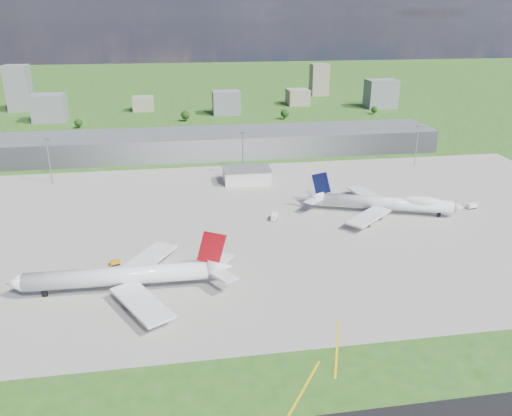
{
  "coord_description": "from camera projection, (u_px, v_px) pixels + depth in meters",
  "views": [
    {
      "loc": [
        -27.49,
        -170.7,
        91.14
      ],
      "look_at": [
        5.38,
        36.16,
        9.0
      ],
      "focal_mm": 35.0,
      "sensor_mm": 36.0,
      "label": 1
    }
  ],
  "objects": [
    {
      "name": "bldg_e",
      "position": [
        381.0,
        94.0,
        509.65
      ],
      "size": [
        30.0,
        22.0,
        28.0
      ],
      "primitive_type": "cube",
      "color": "slate",
      "rests_on": "ground"
    },
    {
      "name": "tree_c",
      "position": [
        185.0,
        115.0,
        446.63
      ],
      "size": [
        8.1,
        8.1,
        9.9
      ],
      "color": "#382314",
      "rests_on": "ground"
    },
    {
      "name": "mast_center",
      "position": [
        243.0,
        146.0,
        294.97
      ],
      "size": [
        3.5,
        2.0,
        25.9
      ],
      "color": "gray",
      "rests_on": "ground"
    },
    {
      "name": "bldg_cw",
      "position": [
        143.0,
        104.0,
        495.53
      ],
      "size": [
        20.0,
        18.0,
        14.0
      ],
      "primitive_type": "cube",
      "color": "gray",
      "rests_on": "ground"
    },
    {
      "name": "tug_yellow",
      "position": [
        115.0,
        263.0,
        192.85
      ],
      "size": [
        4.22,
        3.1,
        1.86
      ],
      "rotation": [
        0.0,
        0.0,
        0.27
      ],
      "color": "orange",
      "rests_on": "ground"
    },
    {
      "name": "van_white_far",
      "position": [
        472.0,
        206.0,
        248.45
      ],
      "size": [
        5.6,
        3.56,
        2.65
      ],
      "rotation": [
        0.0,
        0.0,
        0.24
      ],
      "color": "white",
      "rests_on": "ground"
    },
    {
      "name": "airliner_red_twin",
      "position": [
        126.0,
        276.0,
        173.47
      ],
      "size": [
        76.81,
        60.0,
        21.12
      ],
      "rotation": [
        0.0,
        0.0,
        3.13
      ],
      "color": "white",
      "rests_on": "ground"
    },
    {
      "name": "tree_w",
      "position": [
        78.0,
        123.0,
        420.05
      ],
      "size": [
        6.75,
        6.75,
        8.25
      ],
      "color": "#382314",
      "rests_on": "ground"
    },
    {
      "name": "mast_east",
      "position": [
        417.0,
        139.0,
        311.04
      ],
      "size": [
        3.5,
        2.0,
        25.9
      ],
      "color": "gray",
      "rests_on": "ground"
    },
    {
      "name": "apron",
      "position": [
        264.0,
        222.0,
        232.46
      ],
      "size": [
        360.0,
        190.0,
        0.08
      ],
      "primitive_type": "cube",
      "color": "gray",
      "rests_on": "ground"
    },
    {
      "name": "bldg_c",
      "position": [
        226.0,
        102.0,
        478.17
      ],
      "size": [
        26.0,
        20.0,
        22.0
      ],
      "primitive_type": "cube",
      "color": "slate",
      "rests_on": "ground"
    },
    {
      "name": "tree_far_e",
      "position": [
        374.0,
        110.0,
        478.0
      ],
      "size": [
        6.3,
        6.3,
        7.7
      ],
      "color": "#382314",
      "rests_on": "ground"
    },
    {
      "name": "bldg_tall_w",
      "position": [
        19.0,
        88.0,
        490.91
      ],
      "size": [
        22.0,
        20.0,
        44.0
      ],
      "primitive_type": "cube",
      "color": "slate",
      "rests_on": "ground"
    },
    {
      "name": "van_white_near",
      "position": [
        274.0,
        217.0,
        234.87
      ],
      "size": [
        4.36,
        6.25,
        2.87
      ],
      "rotation": [
        0.0,
        0.0,
        1.21
      ],
      "color": "white",
      "rests_on": "ground"
    },
    {
      "name": "bldg_tall_e",
      "position": [
        319.0,
        80.0,
        585.09
      ],
      "size": [
        20.0,
        18.0,
        36.0
      ],
      "primitive_type": "cube",
      "color": "gray",
      "rests_on": "ground"
    },
    {
      "name": "bldg_ce",
      "position": [
        298.0,
        97.0,
        527.73
      ],
      "size": [
        22.0,
        24.0,
        16.0
      ],
      "primitive_type": "cube",
      "color": "gray",
      "rests_on": "ground"
    },
    {
      "name": "terminal",
      "position": [
        219.0,
        143.0,
        343.21
      ],
      "size": [
        300.0,
        42.0,
        15.0
      ],
      "primitive_type": "cube",
      "color": "gray",
      "rests_on": "ground"
    },
    {
      "name": "bldg_w",
      "position": [
        49.0,
        108.0,
        445.24
      ],
      "size": [
        28.0,
        22.0,
        24.0
      ],
      "primitive_type": "cube",
      "color": "slate",
      "rests_on": "ground"
    },
    {
      "name": "ground",
      "position": [
        221.0,
        160.0,
        332.16
      ],
      "size": [
        1400.0,
        1400.0,
        0.0
      ],
      "primitive_type": "plane",
      "color": "#28531A",
      "rests_on": "ground"
    },
    {
      "name": "mast_west",
      "position": [
        48.0,
        154.0,
        278.9
      ],
      "size": [
        3.5,
        2.0,
        25.9
      ],
      "color": "gray",
      "rests_on": "ground"
    },
    {
      "name": "tree_e",
      "position": [
        285.0,
        113.0,
        455.3
      ],
      "size": [
        7.65,
        7.65,
        9.35
      ],
      "color": "#382314",
      "rests_on": "ground"
    },
    {
      "name": "ops_building",
      "position": [
        247.0,
        176.0,
        286.19
      ],
      "size": [
        26.0,
        16.0,
        8.0
      ],
      "primitive_type": "cube",
      "color": "silver",
      "rests_on": "ground"
    },
    {
      "name": "airliner_blue_quad",
      "position": [
        387.0,
        203.0,
        241.01
      ],
      "size": [
        71.62,
        54.75,
        19.34
      ],
      "rotation": [
        0.0,
        0.0,
        -0.34
      ],
      "color": "white",
      "rests_on": "ground"
    }
  ]
}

